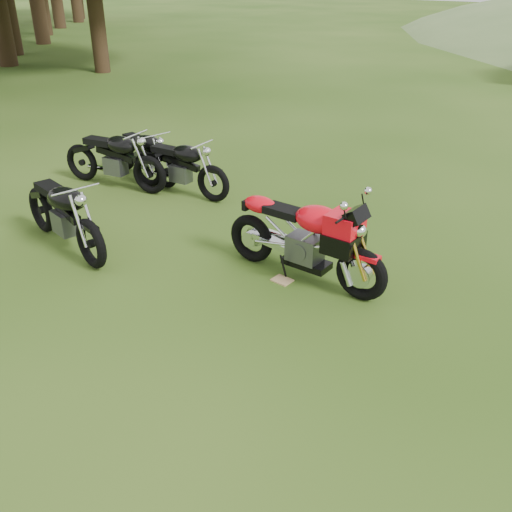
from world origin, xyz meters
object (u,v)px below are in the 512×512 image
Objects in this scene: vintage_moto_b at (179,165)px; vintage_moto_d at (113,157)px; vintage_moto_a at (62,212)px; sport_motorcycle at (304,232)px; plywood_board at (282,280)px; vintage_moto_c at (143,152)px.

vintage_moto_d reaches higher than vintage_moto_b.
vintage_moto_b is at bearing 105.57° from vintage_moto_a.
sport_motorcycle is 0.71m from plywood_board.
vintage_moto_a is at bearing -157.84° from sport_motorcycle.
vintage_moto_a is (-3.05, -0.89, 0.56)m from plywood_board.
vintage_moto_a is at bearing -67.08° from vintage_moto_d.
vintage_moto_a is 2.55m from vintage_moto_b.
vintage_moto_d reaches higher than vintage_moto_c.
plywood_board is at bearing 30.53° from vintage_moto_a.
vintage_moto_b reaches higher than plywood_board.
vintage_moto_a is 1.08× the size of vintage_moto_b.
sport_motorcycle is 3.41m from vintage_moto_a.
vintage_moto_d is (-4.48, 1.06, -0.10)m from sport_motorcycle.
vintage_moto_a reaches higher than vintage_moto_c.
vintage_moto_b is at bearing 159.50° from sport_motorcycle.
vintage_moto_d is (-4.31, 1.27, 0.55)m from plywood_board.
plywood_board is 0.12× the size of vintage_moto_b.
vintage_moto_b is at bearing 151.94° from plywood_board.
plywood_board is at bearing -30.19° from vintage_moto_b.
vintage_moto_c is at bearing 72.15° from vintage_moto_d.
plywood_board is 3.22m from vintage_moto_a.
vintage_moto_a is (-3.22, -1.10, -0.10)m from sport_motorcycle.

